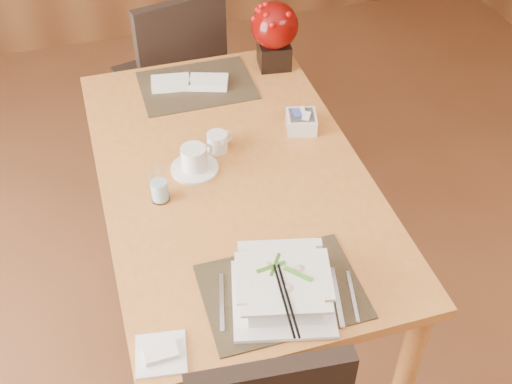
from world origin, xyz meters
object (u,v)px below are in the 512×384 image
object	(u,v)px
water_glass	(159,183)
dining_table	(233,191)
coffee_cup	(194,161)
berry_decor	(275,31)
sugar_caddy	(301,122)
creamer_jug	(217,142)
far_chair	(175,73)
bread_plate	(161,354)
soup_setting	(283,288)

from	to	relation	value
water_glass	dining_table	bearing A→B (deg)	14.99
coffee_cup	berry_decor	distance (m)	0.74
sugar_caddy	berry_decor	size ratio (longest dim) A/B	0.38
creamer_jug	sugar_caddy	distance (m)	0.33
creamer_jug	water_glass	bearing A→B (deg)	-162.25
berry_decor	sugar_caddy	bearing A→B (deg)	-94.91
dining_table	creamer_jug	bearing A→B (deg)	98.52
water_glass	berry_decor	xyz separation A→B (m)	(0.61, 0.68, 0.09)
water_glass	far_chair	world-z (taller)	far_chair
bread_plate	far_chair	world-z (taller)	far_chair
dining_table	far_chair	bearing A→B (deg)	91.01
water_glass	berry_decor	bearing A→B (deg)	48.02
soup_setting	coffee_cup	distance (m)	0.64
coffee_cup	far_chair	size ratio (longest dim) A/B	0.17
soup_setting	berry_decor	distance (m)	1.24
far_chair	berry_decor	bearing A→B (deg)	119.42
dining_table	coffee_cup	bearing A→B (deg)	159.92
coffee_cup	dining_table	bearing A→B (deg)	-20.08
dining_table	berry_decor	distance (m)	0.75
creamer_jug	bread_plate	bearing A→B (deg)	-135.51
dining_table	water_glass	world-z (taller)	water_glass
berry_decor	bread_plate	bearing A→B (deg)	-119.56
berry_decor	far_chair	world-z (taller)	berry_decor
soup_setting	berry_decor	world-z (taller)	berry_decor
dining_table	bread_plate	bearing A→B (deg)	-119.37
dining_table	bread_plate	size ratio (longest dim) A/B	11.33
bread_plate	far_chair	distance (m)	1.71
soup_setting	coffee_cup	bearing A→B (deg)	113.77
bread_plate	far_chair	size ratio (longest dim) A/B	0.14
coffee_cup	far_chair	world-z (taller)	far_chair
soup_setting	coffee_cup	size ratio (longest dim) A/B	2.04
berry_decor	far_chair	distance (m)	0.65
water_glass	bread_plate	size ratio (longest dim) A/B	1.07
soup_setting	bread_plate	bearing A→B (deg)	-154.33
coffee_cup	far_chair	xyz separation A→B (m)	(0.10, 0.96, -0.25)
soup_setting	sugar_caddy	world-z (taller)	soup_setting
dining_table	bread_plate	xyz separation A→B (m)	(-0.37, -0.66, 0.10)
coffee_cup	creamer_jug	bearing A→B (deg)	38.96
coffee_cup	berry_decor	bearing A→B (deg)	50.15
dining_table	far_chair	distance (m)	1.01
dining_table	sugar_caddy	bearing A→B (deg)	26.96
creamer_jug	sugar_caddy	xyz separation A→B (m)	(0.33, 0.03, -0.00)
water_glass	bread_plate	distance (m)	0.60
soup_setting	creamer_jug	distance (m)	0.71
water_glass	creamer_jug	xyz separation A→B (m)	(0.24, 0.20, -0.04)
berry_decor	water_glass	bearing A→B (deg)	-131.98
coffee_cup	sugar_caddy	world-z (taller)	coffee_cup
soup_setting	water_glass	distance (m)	0.57
water_glass	far_chair	bearing A→B (deg)	77.17
dining_table	coffee_cup	distance (m)	0.19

